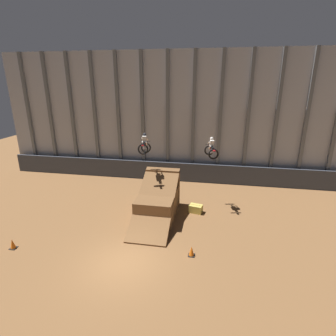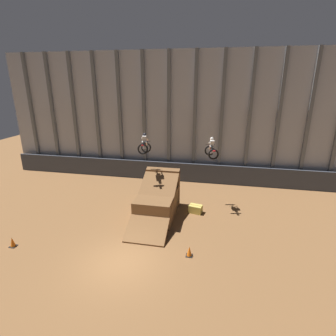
{
  "view_description": "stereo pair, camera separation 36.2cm",
  "coord_description": "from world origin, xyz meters",
  "px_view_note": "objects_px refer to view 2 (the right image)",
  "views": [
    {
      "loc": [
        4.26,
        -10.69,
        8.93
      ],
      "look_at": [
        1.08,
        6.99,
        2.99
      ],
      "focal_mm": 28.0,
      "sensor_mm": 36.0,
      "label": 1
    },
    {
      "loc": [
        4.61,
        -10.62,
        8.93
      ],
      "look_at": [
        1.08,
        6.99,
        2.99
      ],
      "focal_mm": 28.0,
      "sensor_mm": 36.0,
      "label": 2
    }
  ],
  "objects_px": {
    "dirt_ramp": "(158,201)",
    "rider_bike_left_air": "(145,145)",
    "rider_bike_right_air": "(212,149)",
    "hay_bale_trackside": "(196,209)",
    "traffic_cone_arena_edge": "(189,251)",
    "traffic_cone_near_ramp": "(12,242)"
  },
  "relations": [
    {
      "from": "dirt_ramp",
      "to": "rider_bike_left_air",
      "type": "distance_m",
      "value": 4.01
    },
    {
      "from": "rider_bike_right_air",
      "to": "dirt_ramp",
      "type": "bearing_deg",
      "value": -165.46
    },
    {
      "from": "hay_bale_trackside",
      "to": "traffic_cone_arena_edge",
      "type": "bearing_deg",
      "value": -88.2
    },
    {
      "from": "rider_bike_right_air",
      "to": "traffic_cone_near_ramp",
      "type": "xyz_separation_m",
      "value": [
        -10.64,
        -7.32,
        -4.14
      ]
    },
    {
      "from": "dirt_ramp",
      "to": "rider_bike_left_air",
      "type": "relative_size",
      "value": 3.28
    },
    {
      "from": "traffic_cone_arena_edge",
      "to": "hay_bale_trackside",
      "type": "relative_size",
      "value": 0.57
    },
    {
      "from": "rider_bike_left_air",
      "to": "rider_bike_right_air",
      "type": "distance_m",
      "value": 4.71
    },
    {
      "from": "dirt_ramp",
      "to": "traffic_cone_near_ramp",
      "type": "distance_m",
      "value": 9.07
    },
    {
      "from": "rider_bike_right_air",
      "to": "traffic_cone_arena_edge",
      "type": "bearing_deg",
      "value": -110.0
    },
    {
      "from": "rider_bike_left_air",
      "to": "traffic_cone_near_ramp",
      "type": "distance_m",
      "value": 9.86
    },
    {
      "from": "traffic_cone_near_ramp",
      "to": "hay_bale_trackside",
      "type": "bearing_deg",
      "value": 32.03
    },
    {
      "from": "hay_bale_trackside",
      "to": "rider_bike_right_air",
      "type": "bearing_deg",
      "value": 54.17
    },
    {
      "from": "traffic_cone_arena_edge",
      "to": "dirt_ramp",
      "type": "bearing_deg",
      "value": 122.25
    },
    {
      "from": "hay_bale_trackside",
      "to": "dirt_ramp",
      "type": "bearing_deg",
      "value": -166.23
    },
    {
      "from": "traffic_cone_arena_edge",
      "to": "hay_bale_trackside",
      "type": "height_order",
      "value": "traffic_cone_arena_edge"
    },
    {
      "from": "traffic_cone_arena_edge",
      "to": "traffic_cone_near_ramp",
      "type": "bearing_deg",
      "value": -173.51
    },
    {
      "from": "rider_bike_right_air",
      "to": "hay_bale_trackside",
      "type": "relative_size",
      "value": 1.78
    },
    {
      "from": "dirt_ramp",
      "to": "rider_bike_left_air",
      "type": "height_order",
      "value": "rider_bike_left_air"
    },
    {
      "from": "dirt_ramp",
      "to": "traffic_cone_arena_edge",
      "type": "relative_size",
      "value": 10.03
    },
    {
      "from": "dirt_ramp",
      "to": "hay_bale_trackside",
      "type": "distance_m",
      "value": 2.76
    },
    {
      "from": "rider_bike_right_air",
      "to": "traffic_cone_arena_edge",
      "type": "height_order",
      "value": "rider_bike_right_air"
    },
    {
      "from": "rider_bike_left_air",
      "to": "hay_bale_trackside",
      "type": "height_order",
      "value": "rider_bike_left_air"
    }
  ]
}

